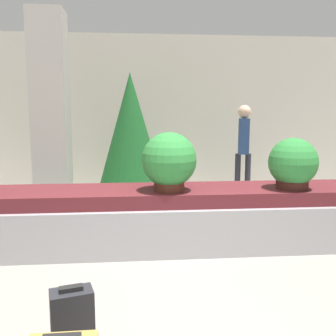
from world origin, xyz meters
name	(u,v)px	position (x,y,z in m)	size (l,w,h in m)	color
ground_plane	(188,324)	(0.00, 0.00, 0.00)	(18.00, 18.00, 0.00)	gray
back_wall	(154,114)	(0.00, 5.17, 1.60)	(18.00, 0.06, 3.20)	beige
carousel	(168,218)	(0.00, 1.78, 0.35)	(8.27, 0.99, 0.72)	#9E9EA3
pillar	(51,115)	(-1.72, 3.48, 1.60)	(0.54, 0.54, 3.20)	beige
suitcase_1	(73,326)	(-0.82, -0.36, 0.25)	(0.31, 0.23, 0.52)	#232328
potted_plant_1	(169,162)	(0.00, 1.63, 1.06)	(0.64, 0.64, 0.69)	#4C2319
potted_plant_2	(293,164)	(1.49, 1.62, 1.02)	(0.59, 0.59, 0.62)	#381914
traveler_0	(244,142)	(1.67, 4.30, 1.07)	(0.31, 0.35, 1.77)	#282833
decorated_tree	(131,135)	(-0.47, 3.88, 1.24)	(1.23, 1.23, 2.31)	#4C331E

